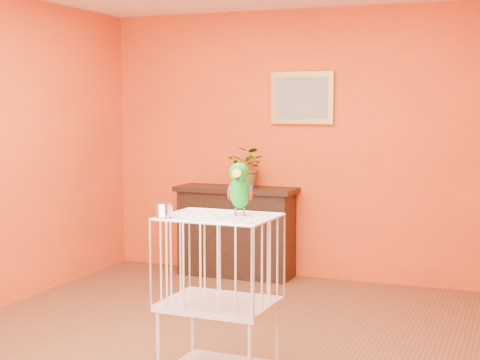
% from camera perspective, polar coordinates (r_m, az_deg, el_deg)
% --- Properties ---
extents(ground, '(4.50, 4.50, 0.00)m').
position_cam_1_polar(ground, '(5.29, -2.39, -12.63)').
color(ground, brown).
rests_on(ground, ground).
extents(room_shell, '(4.50, 4.50, 4.50)m').
position_cam_1_polar(room_shell, '(5.03, -2.47, 4.78)').
color(room_shell, '#ED4916').
rests_on(room_shell, ground).
extents(console_cabinet, '(1.19, 0.43, 0.88)m').
position_cam_1_polar(console_cabinet, '(7.25, -0.31, -4.01)').
color(console_cabinet, black).
rests_on(console_cabinet, ground).
extents(potted_plant, '(0.39, 0.42, 0.31)m').
position_cam_1_polar(potted_plant, '(7.14, 0.66, 0.66)').
color(potted_plant, '#26722D').
rests_on(potted_plant, console_cabinet).
extents(framed_picture, '(0.62, 0.04, 0.50)m').
position_cam_1_polar(framed_picture, '(7.11, 4.83, 6.36)').
color(framed_picture, '#A38C3A').
rests_on(framed_picture, room_shell).
extents(birdcage, '(0.67, 0.52, 1.01)m').
position_cam_1_polar(birdcage, '(4.49, -1.64, -8.96)').
color(birdcage, silver).
rests_on(birdcage, ground).
extents(feed_cup, '(0.11, 0.11, 0.08)m').
position_cam_1_polar(feed_cup, '(4.36, -5.97, -2.31)').
color(feed_cup, silver).
rests_on(feed_cup, birdcage).
extents(parrot, '(0.17, 0.29, 0.32)m').
position_cam_1_polar(parrot, '(4.40, -0.01, -0.64)').
color(parrot, '#59544C').
rests_on(parrot, birdcage).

